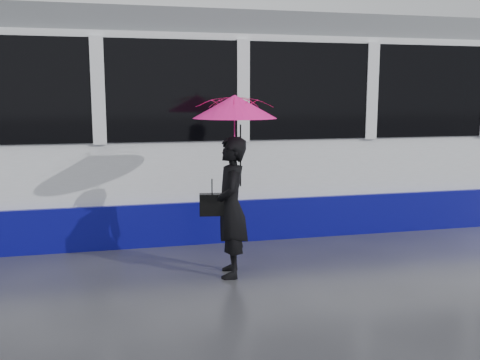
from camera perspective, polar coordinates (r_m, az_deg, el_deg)
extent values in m
plane|color=#2C2B30|center=(6.85, 3.73, -9.21)|extent=(90.00, 90.00, 0.00)
cube|color=#3F3D38|center=(8.50, 0.21, -5.51)|extent=(34.00, 0.07, 0.02)
cube|color=#3F3D38|center=(9.86, -1.74, -3.47)|extent=(34.00, 0.07, 0.02)
cube|color=white|center=(9.75, 13.07, 5.16)|extent=(24.00, 2.40, 2.95)
cube|color=#0A0A76|center=(9.90, 12.83, -1.88)|extent=(24.00, 2.56, 0.62)
cube|color=black|center=(9.73, 13.22, 9.13)|extent=(23.00, 2.48, 1.40)
cube|color=slate|center=(9.78, 13.43, 14.84)|extent=(23.60, 2.20, 0.35)
imported|color=black|center=(6.32, -0.99, -2.93)|extent=(0.49, 0.66, 1.66)
imported|color=#FF1562|center=(6.20, -0.56, 5.44)|extent=(1.04, 1.06, 0.83)
cone|color=#FF1562|center=(6.19, -0.57, 7.84)|extent=(1.12, 1.12, 0.27)
cylinder|color=black|center=(6.19, -0.57, 9.28)|extent=(0.01, 0.01, 0.06)
cylinder|color=black|center=(6.27, 0.05, 2.61)|extent=(0.02, 0.02, 0.73)
cube|color=black|center=(6.29, -2.99, -2.63)|extent=(0.31, 0.17, 0.26)
cylinder|color=black|center=(6.25, -3.01, -0.67)|extent=(0.01, 0.01, 0.18)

